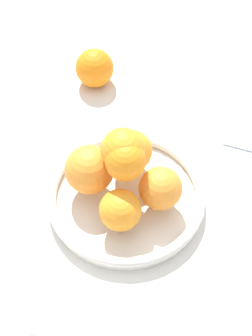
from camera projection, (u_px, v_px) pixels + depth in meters
name	position (u px, v px, depth m)	size (l,w,h in m)	color
ground_plane	(126.00, 201.00, 0.82)	(4.00, 4.00, 0.00)	silver
fruit_bowl	(126.00, 196.00, 0.81)	(0.27, 0.27, 0.03)	silver
orange_pile	(122.00, 171.00, 0.75)	(0.20, 0.19, 0.13)	orange
stray_orange	(95.00, 68.00, 0.97)	(0.08, 0.08, 0.08)	orange
drinking_glass	(27.00, 326.00, 0.63)	(0.07, 0.07, 0.12)	silver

